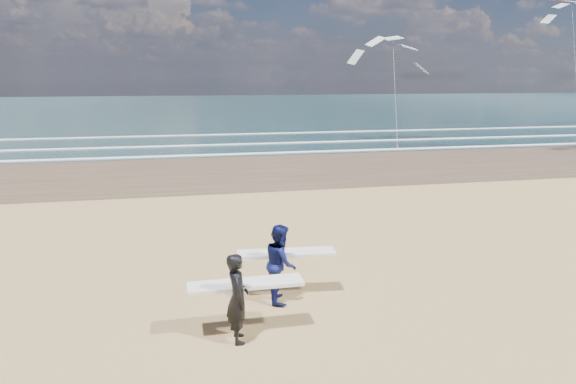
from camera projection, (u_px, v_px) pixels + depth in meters
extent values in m
cube|color=#473825|center=(529.00, 158.00, 31.03)|extent=(220.00, 12.00, 0.01)
cube|color=#183235|center=(309.00, 106.00, 82.54)|extent=(220.00, 100.00, 0.02)
cube|color=white|center=(483.00, 146.00, 35.60)|extent=(220.00, 0.50, 0.05)
cube|color=white|center=(449.00, 138.00, 40.08)|extent=(220.00, 0.50, 0.05)
cube|color=white|center=(413.00, 130.00, 46.28)|extent=(220.00, 0.50, 0.05)
imported|color=black|center=(238.00, 298.00, 9.43)|extent=(0.42, 0.63, 1.71)
cube|color=white|center=(246.00, 284.00, 9.78)|extent=(2.21, 0.54, 0.07)
imported|color=#0C1248|center=(281.00, 263.00, 11.15)|extent=(0.75, 0.91, 1.73)
cube|color=white|center=(286.00, 253.00, 11.50)|extent=(2.24, 0.70, 0.07)
cube|color=slate|center=(398.00, 147.00, 35.47)|extent=(0.12, 0.12, 0.10)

